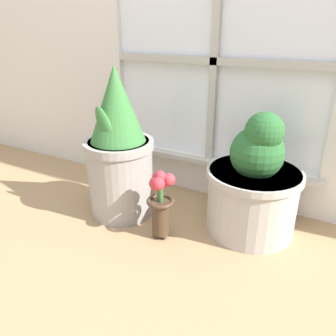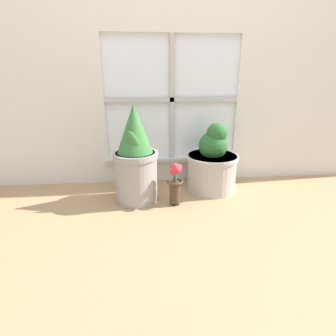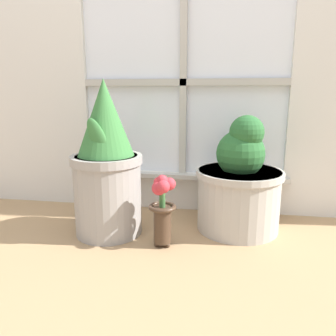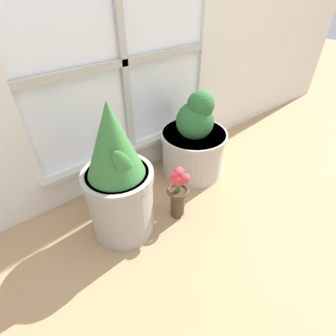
# 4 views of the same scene
# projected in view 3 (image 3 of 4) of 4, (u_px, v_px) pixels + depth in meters

# --- Properties ---
(ground_plane) EXTENTS (10.00, 10.00, 0.00)m
(ground_plane) POSITION_uv_depth(u_px,v_px,m) (165.00, 256.00, 1.33)
(ground_plane) COLOR tan
(potted_plant_left) EXTENTS (0.33, 0.33, 0.71)m
(potted_plant_left) POSITION_uv_depth(u_px,v_px,m) (107.00, 166.00, 1.49)
(potted_plant_left) COLOR #9E9993
(potted_plant_left) RESTS_ON ground_plane
(potted_plant_right) EXTENTS (0.41, 0.41, 0.55)m
(potted_plant_right) POSITION_uv_depth(u_px,v_px,m) (239.00, 185.00, 1.56)
(potted_plant_right) COLOR #B7B2A8
(potted_plant_right) RESTS_ON ground_plane
(flower_vase) EXTENTS (0.12, 0.12, 0.32)m
(flower_vase) POSITION_uv_depth(u_px,v_px,m) (162.00, 206.00, 1.39)
(flower_vase) COLOR #473323
(flower_vase) RESTS_ON ground_plane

